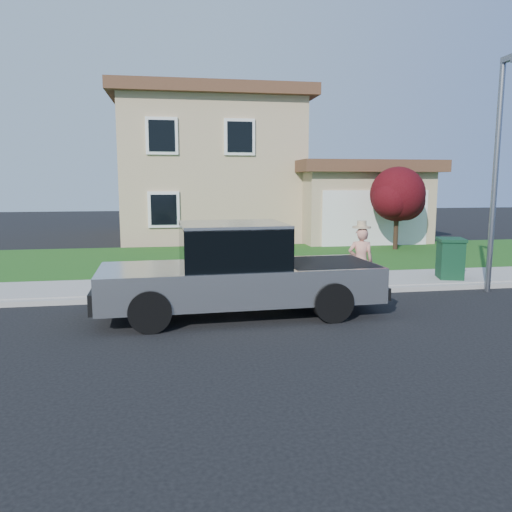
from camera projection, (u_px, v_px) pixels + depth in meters
The scene contains 10 objects.
ground at pixel (277, 333), 9.20m from camera, with size 80.00×80.00×0.00m, color black.
curb at pixel (293, 293), 12.18m from camera, with size 40.00×0.20×0.12m, color gray.
sidewalk at pixel (283, 283), 13.25m from camera, with size 40.00×2.00×0.15m, color gray.
lawn at pixel (255, 259), 17.64m from camera, with size 40.00×7.00×0.10m, color #164413.
house at pixel (235, 173), 24.92m from camera, with size 14.00×11.30×6.85m.
pickup_truck at pixel (239, 272), 10.33m from camera, with size 5.92×2.30×1.92m.
woman at pixel (361, 260), 12.12m from camera, with size 0.69×0.55×1.83m.
ornamental_tree at pixel (398, 197), 19.47m from camera, with size 2.36×2.12×3.23m.
trash_bin at pixel (450, 258), 13.52m from camera, with size 0.87×0.93×1.09m.
street_lamp at pixel (498, 162), 12.11m from camera, with size 0.29×0.73×5.67m.
Camera 1 is at (-1.86, -8.70, 2.76)m, focal length 35.00 mm.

